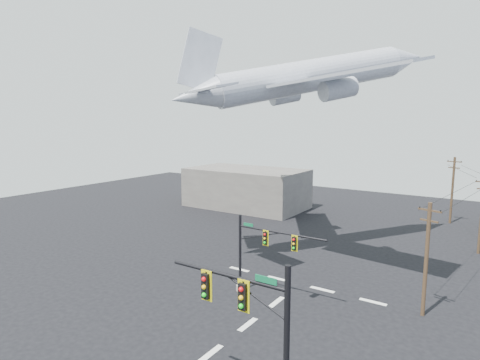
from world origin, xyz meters
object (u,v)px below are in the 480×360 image
Objects in this scene: signal_mast_far at (257,253)px; utility_pole_c at (452,189)px; utility_pole_a at (426,258)px; airliner at (310,77)px; signal_mast_near at (259,339)px.

signal_mast_far is 34.55m from utility_pole_c.
airliner reaches higher than utility_pole_a.
signal_mast_near is 0.95× the size of utility_pole_a.
utility_pole_c is at bearing 111.49° from utility_pole_a.
utility_pole_c is (-1.47, 29.50, 0.40)m from utility_pole_a.
airliner is (-0.76, 10.72, 14.10)m from signal_mast_far.
airliner reaches higher than utility_pole_c.
utility_pole_a is 19.28m from airliner.
utility_pole_a reaches higher than signal_mast_near.
airliner is at bearing -102.78° from utility_pole_c.
airliner is (-10.54, -22.39, 12.91)m from utility_pole_c.
signal_mast_near is 44.52m from utility_pole_c.
utility_pole_c is at bearing 73.56° from signal_mast_far.
utility_pole_c is (2.87, 44.43, 0.54)m from signal_mast_near.
signal_mast_near reaches higher than signal_mast_far.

